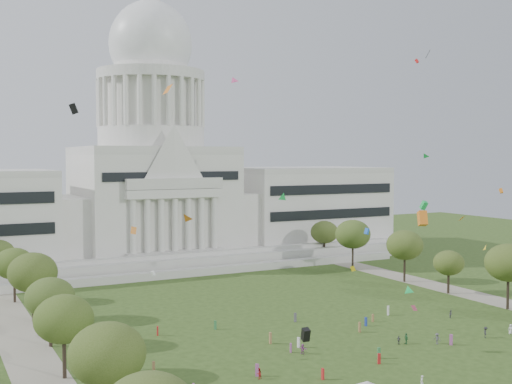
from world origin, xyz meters
TOP-DOWN VIEW (x-y plane):
  - ground at (0.00, 0.00)m, footprint 400.00×400.00m
  - capitol at (0.00, 113.59)m, footprint 160.00×64.50m
  - path_left at (-48.00, 30.00)m, footprint 8.00×160.00m
  - path_right at (48.00, 30.00)m, footprint 8.00×160.00m
  - row_tree_l_1 at (-44.07, -2.96)m, footprint 8.86×8.86m
  - row_tree_l_2 at (-45.04, 17.30)m, footprint 8.42×8.42m
  - row_tree_r_2 at (44.17, 17.44)m, footprint 9.55×9.55m
  - row_tree_l_3 at (-44.09, 33.92)m, footprint 8.12×8.12m
  - row_tree_r_3 at (44.40, 34.48)m, footprint 7.01×7.01m
  - row_tree_l_4 at (-44.08, 52.42)m, footprint 9.29×9.29m
  - row_tree_r_4 at (44.76, 50.04)m, footprint 9.19×9.19m
  - row_tree_l_5 at (-45.22, 71.01)m, footprint 8.33×8.33m
  - row_tree_r_5 at (43.49, 70.19)m, footprint 9.82×9.82m
  - row_tree_r_6 at (45.96, 88.13)m, footprint 8.42×8.42m
  - person_0 at (29.63, 4.08)m, footprint 1.01×0.93m
  - person_2 at (28.48, 17.38)m, footprint 0.91×0.80m
  - person_3 at (13.67, 5.48)m, footprint 1.03×1.36m
  - person_4 at (9.14, 7.97)m, footprint 0.80×1.18m
  - person_5 at (-9.20, 11.25)m, footprint 1.18×1.64m
  - person_7 at (-2.98, -9.30)m, footprint 0.83×0.82m
  - person_8 at (-20.71, 4.30)m, footprint 0.81×0.56m
  - person_9 at (23.79, 4.39)m, footprint 1.32×1.35m
  - person_10 at (7.89, 8.32)m, footprint 0.69×0.95m
  - distant_crowd at (-11.54, 14.10)m, footprint 61.63×39.90m
  - kite_swarm at (3.33, 6.97)m, footprint 87.96×98.66m

SIDE VIEW (x-z plane):
  - ground at x=0.00m, z-range 0.00..0.00m
  - path_left at x=-48.00m, z-range 0.00..0.04m
  - path_right at x=48.00m, z-range 0.00..0.04m
  - person_10 at x=7.89m, z-range 0.00..1.46m
  - person_8 at x=-20.71m, z-range 0.00..1.55m
  - person_2 at x=28.48m, z-range 0.00..1.59m
  - person_5 at x=-9.20m, z-range 0.00..1.64m
  - distant_crowd at x=-11.54m, z-range -0.10..1.81m
  - person_0 at x=29.63m, z-range 0.00..1.73m
  - person_4 at x=9.14m, z-range 0.00..1.83m
  - person_7 at x=-2.98m, z-range 0.00..1.84m
  - person_3 at x=13.67m, z-range 0.00..1.87m
  - person_9 at x=23.79m, z-range 0.00..1.93m
  - row_tree_r_3 at x=44.40m, z-range 2.09..12.07m
  - row_tree_l_3 at x=-44.09m, z-range 2.43..13.98m
  - row_tree_l_5 at x=-45.22m, z-range 2.49..14.34m
  - row_tree_r_6 at x=45.96m, z-range 2.52..14.49m
  - row_tree_l_2 at x=-45.04m, z-range 2.52..14.49m
  - row_tree_l_1 at x=-44.07m, z-range 2.65..15.25m
  - row_tree_r_4 at x=44.76m, z-range 2.76..15.82m
  - row_tree_l_4 at x=-44.08m, z-range 2.79..16.00m
  - row_tree_r_2 at x=44.17m, z-range 2.87..16.45m
  - row_tree_r_5 at x=43.49m, z-range 2.95..16.91m
  - capitol at x=0.00m, z-range -23.35..67.95m
  - kite_swarm at x=3.33m, z-range -1.52..57.73m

